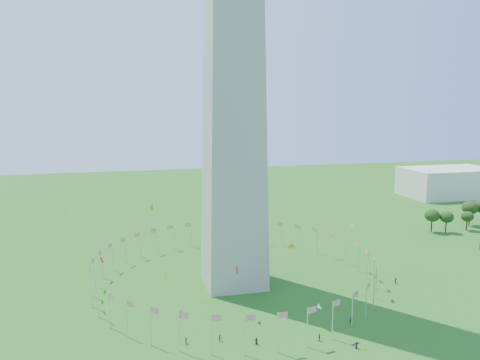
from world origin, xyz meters
The scene contains 4 objects.
flag_ring centered at (0.00, 50.00, 4.50)m, with size 80.24×80.24×9.00m.
gov_building_east_a centered at (150.00, 150.00, 8.00)m, with size 50.00×30.00×16.00m, color beige.
kites_aloft centered at (11.95, 23.45, 19.61)m, with size 100.29×65.56×36.89m.
tree_line_east centered at (114.88, 86.03, 4.88)m, with size 53.01×15.79×11.16m.
Camera 1 is at (-29.88, -77.16, 51.80)m, focal length 35.00 mm.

